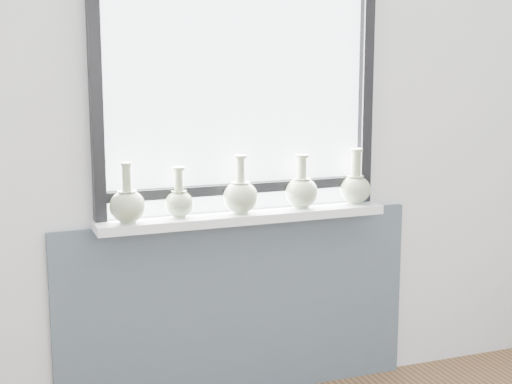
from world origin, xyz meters
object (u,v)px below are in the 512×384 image
object	(u,v)px
vase_a	(127,204)
vase_d	(302,190)
windowsill	(243,217)
vase_b	(179,201)
vase_c	(241,195)
vase_e	(355,186)

from	to	relation	value
vase_a	vase_d	size ratio (longest dim) A/B	1.04
windowsill	vase_d	size ratio (longest dim) A/B	5.39
vase_a	vase_d	world-z (taller)	vase_a
windowsill	vase_b	size ratio (longest dim) A/B	6.00
vase_a	vase_b	size ratio (longest dim) A/B	1.16
vase_c	vase_d	xyz separation A→B (m)	(0.30, 0.01, -0.00)
vase_a	vase_c	size ratio (longest dim) A/B	0.99
vase_a	vase_e	xyz separation A→B (m)	(1.08, 0.03, 0.00)
vase_b	vase_d	distance (m)	0.58
windowsill	vase_d	xyz separation A→B (m)	(0.28, 0.00, 0.10)
vase_a	vase_b	world-z (taller)	vase_a
vase_d	vase_c	bearing A→B (deg)	-177.59
vase_b	vase_e	distance (m)	0.85
vase_d	windowsill	bearing A→B (deg)	-179.70
vase_c	vase_d	world-z (taller)	vase_c
vase_c	vase_d	size ratio (longest dim) A/B	1.06
windowsill	vase_b	world-z (taller)	vase_b
windowsill	vase_c	size ratio (longest dim) A/B	5.10
vase_b	vase_d	world-z (taller)	vase_d
windowsill	vase_b	distance (m)	0.31
vase_c	vase_e	xyz separation A→B (m)	(0.58, 0.02, -0.00)
vase_d	vase_b	bearing A→B (deg)	179.79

